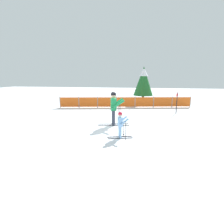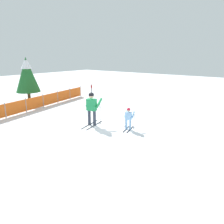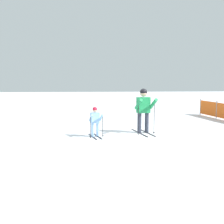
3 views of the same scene
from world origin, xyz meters
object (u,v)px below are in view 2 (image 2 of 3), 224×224
object	(u,v)px
conifer_far	(27,74)
trail_marker	(91,92)
skier_adult	(92,106)
skier_child	(129,117)
safety_fence	(35,103)

from	to	relation	value
conifer_far	trail_marker	bearing A→B (deg)	-64.10
skier_adult	skier_child	bearing A→B (deg)	-85.79
trail_marker	skier_child	bearing A→B (deg)	-120.07
skier_adult	conifer_far	bearing A→B (deg)	66.84
trail_marker	skier_adult	bearing A→B (deg)	-136.52
conifer_far	trail_marker	world-z (taller)	conifer_far
skier_adult	conifer_far	distance (m)	8.29
skier_adult	safety_fence	distance (m)	5.27
conifer_far	skier_child	bearing A→B (deg)	-94.90
skier_child	safety_fence	size ratio (longest dim) A/B	0.11
skier_adult	trail_marker	size ratio (longest dim) A/B	1.20
safety_fence	conifer_far	distance (m)	3.56
safety_fence	trail_marker	world-z (taller)	trail_marker
conifer_far	trail_marker	xyz separation A→B (m)	(2.24, -4.61, -1.20)
safety_fence	trail_marker	bearing A→B (deg)	-26.05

